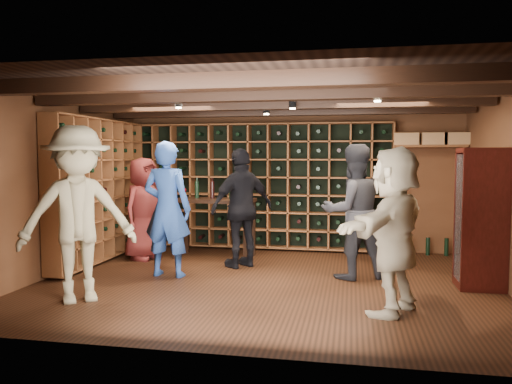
% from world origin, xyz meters
% --- Properties ---
extents(ground, '(6.00, 6.00, 0.00)m').
position_xyz_m(ground, '(0.00, 0.00, 0.00)').
color(ground, '#341B0E').
rests_on(ground, ground).
extents(room_shell, '(6.00, 6.00, 6.00)m').
position_xyz_m(room_shell, '(0.00, 0.05, 2.42)').
color(room_shell, brown).
rests_on(room_shell, ground).
extents(wine_rack_back, '(4.65, 0.30, 2.20)m').
position_xyz_m(wine_rack_back, '(-0.52, 2.33, 1.15)').
color(wine_rack_back, brown).
rests_on(wine_rack_back, ground).
extents(wine_rack_left, '(0.30, 2.65, 2.20)m').
position_xyz_m(wine_rack_left, '(-2.83, 0.82, 1.15)').
color(wine_rack_left, brown).
rests_on(wine_rack_left, ground).
extents(crate_shelf, '(1.20, 0.32, 2.07)m').
position_xyz_m(crate_shelf, '(2.41, 2.32, 1.57)').
color(crate_shelf, brown).
rests_on(crate_shelf, ground).
extents(display_cabinet, '(0.55, 0.50, 1.75)m').
position_xyz_m(display_cabinet, '(2.71, 0.20, 0.86)').
color(display_cabinet, '#3A0E0B').
rests_on(display_cabinet, ground).
extents(man_blue_shirt, '(0.71, 0.49, 1.89)m').
position_xyz_m(man_blue_shirt, '(-1.41, 0.07, 0.94)').
color(man_blue_shirt, navy).
rests_on(man_blue_shirt, ground).
extents(man_grey_suit, '(1.10, 1.00, 1.84)m').
position_xyz_m(man_grey_suit, '(1.13, 0.45, 0.92)').
color(man_grey_suit, black).
rests_on(man_grey_suit, ground).
extents(guest_red_floral, '(0.75, 0.93, 1.66)m').
position_xyz_m(guest_red_floral, '(-2.22, 1.11, 0.83)').
color(guest_red_floral, maroon).
rests_on(guest_red_floral, ground).
extents(guest_woman_black, '(1.05, 1.06, 1.80)m').
position_xyz_m(guest_woman_black, '(-0.51, 0.83, 0.90)').
color(guest_woman_black, black).
rests_on(guest_woman_black, ground).
extents(guest_khaki, '(1.49, 1.39, 2.02)m').
position_xyz_m(guest_khaki, '(-1.97, -1.29, 1.01)').
color(guest_khaki, gray).
rests_on(guest_khaki, ground).
extents(guest_beige, '(1.24, 1.70, 1.78)m').
position_xyz_m(guest_beige, '(1.56, -1.04, 0.89)').
color(guest_beige, tan).
rests_on(guest_beige, ground).
extents(tasting_table, '(1.32, 0.69, 1.26)m').
position_xyz_m(tasting_table, '(-1.12, 1.47, 0.85)').
color(tasting_table, black).
rests_on(tasting_table, ground).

